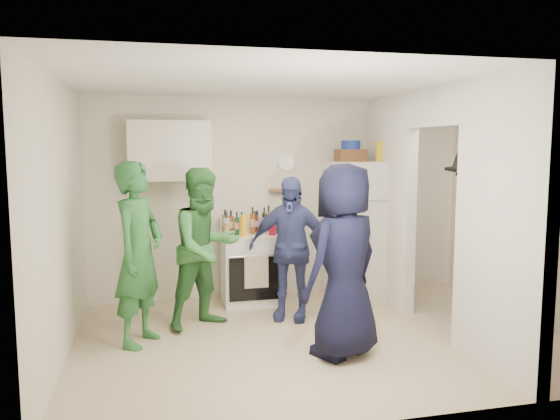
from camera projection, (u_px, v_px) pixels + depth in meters
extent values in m
plane|color=#C3AF8A|center=(321.00, 338.00, 5.45)|extent=(4.80, 4.80, 0.00)
plane|color=silver|center=(282.00, 198.00, 6.95)|extent=(4.80, 0.00, 4.80)
plane|color=silver|center=(399.00, 244.00, 3.66)|extent=(4.80, 0.00, 4.80)
plane|color=silver|center=(60.00, 222.00, 4.76)|extent=(0.00, 3.40, 3.40)
plane|color=silver|center=(536.00, 207.00, 5.85)|extent=(0.00, 3.40, 3.40)
plane|color=white|center=(324.00, 83.00, 5.16)|extent=(4.80, 4.80, 0.00)
cube|color=silver|center=(389.00, 200.00, 6.64)|extent=(0.12, 1.20, 2.50)
cube|color=silver|center=(501.00, 226.00, 4.52)|extent=(0.12, 1.20, 2.50)
cube|color=silver|center=(438.00, 106.00, 5.46)|extent=(0.12, 1.00, 0.40)
cube|color=white|center=(251.00, 268.00, 6.62)|extent=(0.72, 0.60, 0.86)
cube|color=silver|center=(170.00, 151.00, 6.39)|extent=(0.95, 0.34, 0.70)
cube|color=silver|center=(358.00, 230.00, 6.85)|extent=(0.71, 0.69, 1.71)
cube|color=brown|center=(350.00, 155.00, 6.77)|extent=(0.35, 0.25, 0.15)
cylinder|color=navy|center=(351.00, 145.00, 6.75)|extent=(0.24, 0.24, 0.11)
cylinder|color=yellow|center=(379.00, 151.00, 6.69)|extent=(0.09, 0.09, 0.25)
cylinder|color=white|center=(286.00, 162.00, 6.89)|extent=(0.22, 0.02, 0.22)
cube|color=olive|center=(283.00, 190.00, 6.89)|extent=(0.35, 0.08, 0.03)
cube|color=black|center=(524.00, 169.00, 5.99)|extent=(0.03, 0.70, 0.80)
cube|color=white|center=(523.00, 169.00, 5.99)|extent=(0.04, 0.76, 0.86)
cube|color=white|center=(522.00, 137.00, 5.94)|extent=(0.04, 0.82, 0.18)
cylinder|color=#FDB115|center=(244.00, 226.00, 6.32)|extent=(0.09, 0.09, 0.25)
cylinder|color=#A90B27|center=(272.00, 230.00, 6.42)|extent=(0.09, 0.09, 0.12)
imported|color=#2C703B|center=(139.00, 254.00, 5.21)|extent=(0.68, 0.77, 1.77)
imported|color=#377E41|center=(205.00, 248.00, 5.72)|extent=(1.02, 0.95, 1.69)
imported|color=#3C4784|center=(290.00, 248.00, 5.98)|extent=(1.00, 0.75, 1.58)
imported|color=black|center=(344.00, 261.00, 4.90)|extent=(1.02, 0.92, 1.76)
imported|color=black|center=(476.00, 235.00, 5.87)|extent=(1.11, 1.41, 1.90)
cylinder|color=olive|center=(225.00, 221.00, 6.62)|extent=(0.07, 0.07, 0.28)
cylinder|color=#184921|center=(237.00, 223.00, 6.43)|extent=(0.06, 0.06, 0.27)
cylinder|color=#B7B9C6|center=(242.00, 222.00, 6.70)|extent=(0.06, 0.06, 0.24)
cylinder|color=brown|center=(253.00, 220.00, 6.50)|extent=(0.06, 0.06, 0.33)
cylinder|color=#A0A3B1|center=(257.00, 221.00, 6.75)|extent=(0.07, 0.07, 0.25)
cylinder|color=#123323|center=(264.00, 220.00, 6.62)|extent=(0.06, 0.06, 0.31)
cylinder|color=olive|center=(269.00, 218.00, 6.76)|extent=(0.06, 0.06, 0.31)
cylinder|color=#B1B8BD|center=(227.00, 224.00, 6.35)|extent=(0.07, 0.07, 0.28)
cylinder|color=maroon|center=(255.00, 222.00, 6.68)|extent=(0.08, 0.08, 0.25)
cylinder|color=#1A4C24|center=(276.00, 220.00, 6.54)|extent=(0.06, 0.06, 0.32)
cylinder|color=brown|center=(231.00, 222.00, 6.52)|extent=(0.07, 0.07, 0.28)
cylinder|color=gray|center=(264.00, 223.00, 6.45)|extent=(0.07, 0.07, 0.27)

